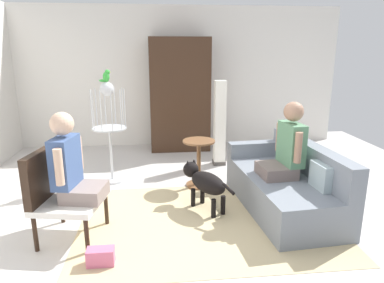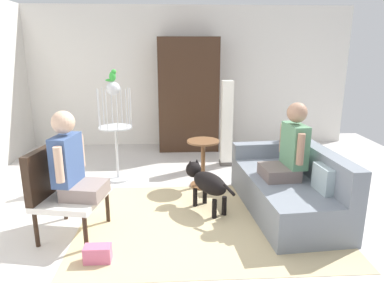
# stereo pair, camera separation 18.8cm
# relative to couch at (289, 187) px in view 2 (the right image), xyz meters

# --- Properties ---
(ground_plane) EXTENTS (7.95, 7.95, 0.00)m
(ground_plane) POSITION_rel_couch_xyz_m (-1.17, -0.23, -0.29)
(ground_plane) COLOR beige
(back_wall) EXTENTS (6.52, 0.12, 2.67)m
(back_wall) POSITION_rel_couch_xyz_m (-1.17, 3.14, 1.05)
(back_wall) COLOR silver
(back_wall) RESTS_ON ground
(area_rug) EXTENTS (2.82, 2.06, 0.01)m
(area_rug) POSITION_rel_couch_xyz_m (-1.00, -0.26, -0.28)
(area_rug) COLOR #C6B284
(area_rug) RESTS_ON ground
(couch) EXTENTS (1.00, 1.86, 0.79)m
(couch) POSITION_rel_couch_xyz_m (0.00, 0.00, 0.00)
(couch) COLOR slate
(couch) RESTS_ON ground
(armchair) EXTENTS (0.72, 0.78, 0.93)m
(armchair) POSITION_rel_couch_xyz_m (-2.55, -0.41, 0.24)
(armchair) COLOR black
(armchair) RESTS_ON ground
(person_on_couch) EXTENTS (0.49, 0.57, 0.88)m
(person_on_couch) POSITION_rel_couch_xyz_m (-0.03, -0.03, 0.49)
(person_on_couch) COLOR #6F5F5A
(person_on_armchair) EXTENTS (0.52, 0.53, 0.88)m
(person_on_armchair) POSITION_rel_couch_xyz_m (-2.39, -0.44, 0.50)
(person_on_armchair) COLOR gray
(round_end_table) EXTENTS (0.45, 0.45, 0.67)m
(round_end_table) POSITION_rel_couch_xyz_m (-0.96, 0.79, 0.08)
(round_end_table) COLOR brown
(round_end_table) RESTS_ON ground
(dog) EXTENTS (0.52, 0.77, 0.55)m
(dog) POSITION_rel_couch_xyz_m (-0.98, 0.07, 0.06)
(dog) COLOR black
(dog) RESTS_ON ground
(bird_cage_stand) EXTENTS (0.48, 0.48, 1.44)m
(bird_cage_stand) POSITION_rel_couch_xyz_m (-2.20, 1.12, 0.55)
(bird_cage_stand) COLOR silver
(bird_cage_stand) RESTS_ON ground
(parrot) EXTENTS (0.17, 0.10, 0.17)m
(parrot) POSITION_rel_couch_xyz_m (-2.20, 1.12, 1.24)
(parrot) COLOR green
(parrot) RESTS_ON bird_cage_stand
(column_lamp) EXTENTS (0.20, 0.20, 1.39)m
(column_lamp) POSITION_rel_couch_xyz_m (-0.50, 1.71, 0.40)
(column_lamp) COLOR #4C4742
(column_lamp) RESTS_ON ground
(armoire_cabinet) EXTENTS (1.11, 0.56, 2.08)m
(armoire_cabinet) POSITION_rel_couch_xyz_m (-1.08, 2.73, 0.76)
(armoire_cabinet) COLOR #382316
(armoire_cabinet) RESTS_ON ground
(handbag) EXTENTS (0.25, 0.13, 0.16)m
(handbag) POSITION_rel_couch_xyz_m (-2.08, -0.96, -0.21)
(handbag) COLOR #D8668C
(handbag) RESTS_ON ground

